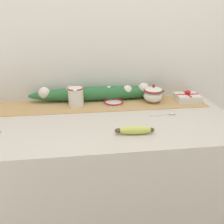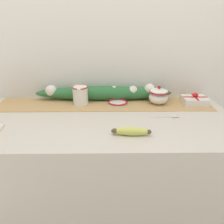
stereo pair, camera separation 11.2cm
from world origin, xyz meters
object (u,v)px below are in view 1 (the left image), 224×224
banana (135,130)px  small_dish (114,103)px  spoon (171,114)px  gift_box (187,97)px  cream_pitcher (76,96)px  sugar_bowl (153,94)px

banana → small_dish: bearing=97.0°
spoon → gift_box: 0.27m
banana → gift_box: bearing=42.3°
cream_pitcher → spoon: size_ratio=0.75×
sugar_bowl → spoon: sugar_bowl is taller
sugar_bowl → cream_pitcher: bearing=179.8°
sugar_bowl → spoon: size_ratio=0.77×
small_dish → gift_box: gift_box is taller
banana → gift_box: (0.43, 0.39, 0.01)m
sugar_bowl → banana: 0.45m
cream_pitcher → spoon: (0.53, -0.20, -0.06)m
sugar_bowl → banana: size_ratio=0.65×
banana → spoon: (0.25, 0.20, -0.01)m
small_dish → gift_box: (0.48, 0.01, 0.01)m
small_dish → banana: (0.05, -0.39, 0.01)m
sugar_bowl → banana: (-0.20, -0.40, -0.04)m
small_dish → banana: bearing=-83.0°
small_dish → spoon: small_dish is taller
sugar_bowl → gift_box: bearing=-0.8°
cream_pitcher → banana: cream_pitcher is taller
sugar_bowl → spoon: bearing=-77.0°
spoon → gift_box: size_ratio=1.04×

